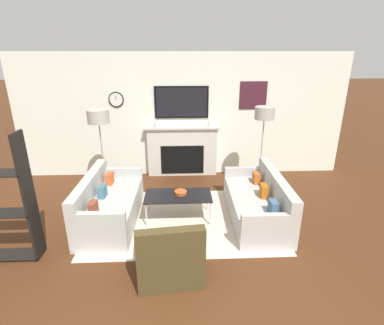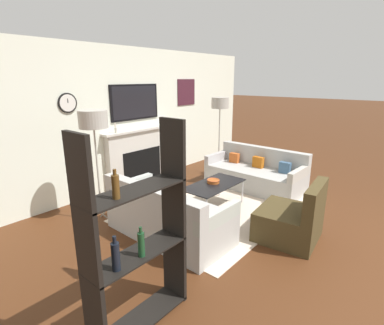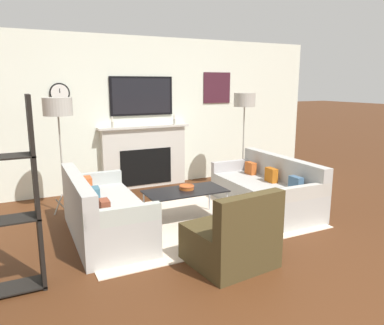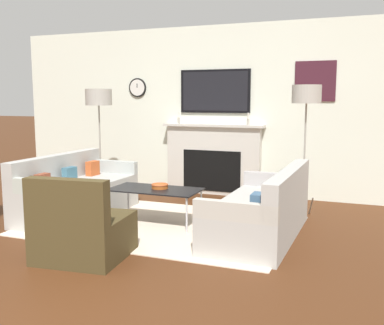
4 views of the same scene
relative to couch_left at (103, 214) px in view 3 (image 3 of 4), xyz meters
name	(u,v)px [view 3 (image 3 of 4)]	position (x,y,z in m)	size (l,w,h in m)	color
fireplace_wall	(142,120)	(1.25, 2.09, 0.93)	(7.29, 0.28, 2.70)	white
area_rug	(193,220)	(1.25, 0.00, -0.29)	(3.12, 2.13, 0.01)	beige
couch_left	(103,214)	(0.00, 0.00, 0.00)	(0.86, 1.78, 0.80)	#B0B0AB
couch_right	(267,191)	(2.51, 0.00, -0.02)	(0.87, 1.89, 0.78)	#B0B0AB
armchair	(232,240)	(1.04, -1.34, -0.02)	(0.88, 0.85, 0.83)	#43371D
coffee_table	(185,192)	(1.15, 0.04, 0.12)	(1.12, 0.57, 0.44)	black
decorative_bowl	(187,187)	(1.19, 0.09, 0.18)	(0.21, 0.21, 0.06)	#B1531F
floor_lamp_left	(58,108)	(-0.31, 1.10, 1.25)	(0.40, 0.40, 1.70)	#9E998E
floor_lamp_right	(245,102)	(2.81, 1.10, 1.27)	(0.37, 0.37, 1.73)	#9E998E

